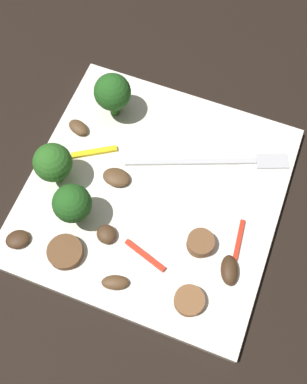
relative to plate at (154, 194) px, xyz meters
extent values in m
plane|color=black|center=(0.00, 0.00, -0.01)|extent=(1.40, 1.40, 0.00)
cube|color=white|center=(0.00, 0.00, 0.00)|extent=(0.27, 0.27, 0.01)
cube|color=silver|center=(0.03, 0.05, 0.01)|extent=(0.14, 0.06, 0.00)
cube|color=silver|center=(0.11, 0.08, 0.01)|extent=(0.04, 0.03, 0.00)
cylinder|color=#296420|center=(-0.06, -0.06, 0.02)|extent=(0.01, 0.01, 0.03)
sphere|color=#235B1E|center=(-0.06, -0.06, 0.05)|extent=(0.04, 0.04, 0.04)
cylinder|color=#296420|center=(-0.08, 0.08, 0.02)|extent=(0.01, 0.01, 0.03)
sphere|color=#235B1E|center=(-0.08, 0.08, 0.04)|extent=(0.04, 0.04, 0.04)
cylinder|color=#347525|center=(-0.10, -0.02, 0.02)|extent=(0.01, 0.01, 0.03)
sphere|color=#2D6B23|center=(-0.10, -0.02, 0.04)|extent=(0.04, 0.04, 0.04)
cylinder|color=brown|center=(-0.06, -0.10, 0.01)|extent=(0.05, 0.05, 0.01)
cylinder|color=brown|center=(0.07, -0.04, 0.01)|extent=(0.04, 0.04, 0.02)
cylinder|color=brown|center=(0.07, -0.10, 0.01)|extent=(0.03, 0.03, 0.01)
ellipsoid|color=brown|center=(0.00, -0.11, 0.01)|extent=(0.03, 0.02, 0.01)
ellipsoid|color=#4C331E|center=(-0.03, -0.06, 0.01)|extent=(0.03, 0.03, 0.01)
ellipsoid|color=#422B19|center=(-0.11, -0.10, 0.01)|extent=(0.03, 0.03, 0.01)
ellipsoid|color=brown|center=(-0.04, 0.00, 0.01)|extent=(0.03, 0.02, 0.01)
ellipsoid|color=brown|center=(-0.11, 0.04, 0.01)|extent=(0.03, 0.02, 0.01)
ellipsoid|color=#422B19|center=(0.10, -0.05, 0.01)|extent=(0.03, 0.03, 0.01)
cube|color=yellow|center=(-0.08, 0.02, 0.01)|extent=(0.05, 0.03, 0.00)
cube|color=red|center=(0.02, -0.07, 0.01)|extent=(0.05, 0.02, 0.00)
cube|color=red|center=(0.10, -0.02, 0.01)|extent=(0.01, 0.04, 0.00)
camera|label=1|loc=(0.07, -0.18, 0.46)|focal=43.02mm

